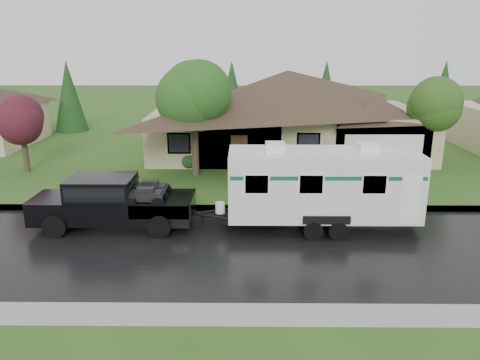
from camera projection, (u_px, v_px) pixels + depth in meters
name	position (u px, v px, depth m)	size (l,w,h in m)	color
ground	(266.00, 228.00, 19.76)	(140.00, 140.00, 0.00)	#2B541A
road	(268.00, 247.00, 17.84)	(140.00, 8.00, 0.01)	black
curb	(264.00, 208.00, 21.90)	(140.00, 0.50, 0.15)	gray
lawn	(257.00, 149.00, 34.13)	(140.00, 26.00, 0.15)	#2B541A
house_main	(291.00, 103.00, 32.01)	(19.44, 10.80, 6.90)	tan
tree_left_green	(194.00, 98.00, 25.94)	(3.87, 3.87, 6.40)	#382B1E
tree_red	(21.00, 121.00, 27.03)	(2.64, 2.64, 4.37)	#382B1E
tree_right_green	(435.00, 106.00, 27.92)	(3.25, 3.25, 5.38)	#382B1E
shrub_row	(292.00, 160.00, 28.48)	(13.60, 1.00, 1.00)	#143814
pickup_truck	(110.00, 201.00, 19.52)	(6.59, 2.51, 2.20)	black
travel_trailer	(322.00, 184.00, 19.24)	(8.13, 2.86, 3.65)	silver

